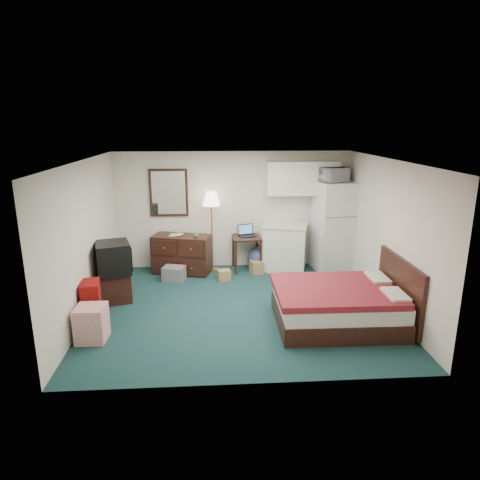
{
  "coord_description": "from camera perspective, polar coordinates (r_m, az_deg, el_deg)",
  "views": [
    {
      "loc": [
        -0.46,
        -6.79,
        3.07
      ],
      "look_at": [
        0.02,
        0.31,
        1.12
      ],
      "focal_mm": 32.0,
      "sensor_mm": 36.0,
      "label": 1
    }
  ],
  "objects": [
    {
      "name": "mirror",
      "position": [
        9.16,
        -9.48,
        6.25
      ],
      "size": [
        0.8,
        0.06,
        1.0
      ],
      "primitive_type": null,
      "color": "white",
      "rests_on": "walls"
    },
    {
      "name": "cardboard_box_b",
      "position": [
        9.02,
        2.19,
        -3.64
      ],
      "size": [
        0.29,
        0.32,
        0.27
      ],
      "primitive_type": null,
      "rotation": [
        0.0,
        0.0,
        0.27
      ],
      "color": "#AB7C48",
      "rests_on": "floor"
    },
    {
      "name": "suitcase",
      "position": [
        7.12,
        -19.19,
        -7.97
      ],
      "size": [
        0.34,
        0.48,
        0.71
      ],
      "primitive_type": null,
      "rotation": [
        0.0,
        0.0,
        0.18
      ],
      "color": "maroon",
      "rests_on": "floor"
    },
    {
      "name": "laptop",
      "position": [
        9.05,
        0.99,
        1.21
      ],
      "size": [
        0.4,
        0.36,
        0.23
      ],
      "primitive_type": null,
      "rotation": [
        0.0,
        0.0,
        0.27
      ],
      "color": "black",
      "rests_on": "desk"
    },
    {
      "name": "upper_cabinets",
      "position": [
        9.13,
        8.29,
        8.17
      ],
      "size": [
        1.5,
        0.35,
        0.7
      ],
      "primitive_type": null,
      "color": "white",
      "rests_on": "walls"
    },
    {
      "name": "file_bin",
      "position": [
        8.7,
        -8.79,
        -4.46
      ],
      "size": [
        0.49,
        0.41,
        0.29
      ],
      "primitive_type": null,
      "rotation": [
        0.0,
        0.0,
        -0.28
      ],
      "color": "gray",
      "rests_on": "floor"
    },
    {
      "name": "bed",
      "position": [
        6.94,
        12.82,
        -8.55
      ],
      "size": [
        1.9,
        1.49,
        0.6
      ],
      "primitive_type": null,
      "rotation": [
        0.0,
        0.0,
        -0.01
      ],
      "color": "maroon",
      "rests_on": "floor"
    },
    {
      "name": "floor",
      "position": [
        7.46,
        -0.02,
        -8.92
      ],
      "size": [
        5.0,
        4.5,
        0.01
      ],
      "primitive_type": "cube",
      "color": "#1B3F3E",
      "rests_on": "ground"
    },
    {
      "name": "crt_tv",
      "position": [
        7.76,
        -16.58,
        -2.26
      ],
      "size": [
        0.74,
        0.77,
        0.53
      ],
      "primitive_type": null,
      "rotation": [
        0.0,
        0.0,
        0.3
      ],
      "color": "black",
      "rests_on": "tv_stand"
    },
    {
      "name": "desk",
      "position": [
        9.16,
        0.9,
        -1.79
      ],
      "size": [
        0.61,
        0.61,
        0.74
      ],
      "primitive_type": null,
      "rotation": [
        0.0,
        0.0,
        0.05
      ],
      "color": "black",
      "rests_on": "floor"
    },
    {
      "name": "kitchen_counter",
      "position": [
        9.21,
        5.94,
        -1.05
      ],
      "size": [
        1.02,
        0.88,
        0.96
      ],
      "primitive_type": null,
      "rotation": [
        0.0,
        0.0,
        -0.27
      ],
      "color": "white",
      "rests_on": "floor"
    },
    {
      "name": "exercise_ball",
      "position": [
        9.23,
        2.5,
        -2.44
      ],
      "size": [
        0.54,
        0.54,
        0.5
      ],
      "primitive_type": "sphere",
      "rotation": [
        0.0,
        0.0,
        0.1
      ],
      "color": "navy",
      "rests_on": "floor"
    },
    {
      "name": "mug",
      "position": [
        8.77,
        -5.87,
        0.72
      ],
      "size": [
        0.13,
        0.1,
        0.12
      ],
      "primitive_type": "imported",
      "rotation": [
        0.0,
        0.0,
        -0.12
      ],
      "color": "#479740",
      "rests_on": "dresser"
    },
    {
      "name": "microwave",
      "position": [
        9.02,
        12.47,
        8.72
      ],
      "size": [
        0.61,
        0.51,
        0.36
      ],
      "primitive_type": "imported",
      "rotation": [
        0.0,
        0.0,
        0.49
      ],
      "color": "silver",
      "rests_on": "fridge"
    },
    {
      "name": "tv_stand",
      "position": [
        7.97,
        -16.36,
        -5.86
      ],
      "size": [
        0.68,
        0.71,
        0.54
      ],
      "primitive_type": null,
      "rotation": [
        0.0,
        0.0,
        0.28
      ],
      "color": "black",
      "rests_on": "floor"
    },
    {
      "name": "fridge",
      "position": [
        9.29,
        12.41,
        1.81
      ],
      "size": [
        0.89,
        0.89,
        1.9
      ],
      "primitive_type": null,
      "rotation": [
        0.0,
        0.0,
        0.15
      ],
      "color": "silver",
      "rests_on": "floor"
    },
    {
      "name": "walls",
      "position": [
        7.04,
        -0.02,
        0.39
      ],
      "size": [
        5.01,
        4.51,
        2.5
      ],
      "color": "#EFE3C8",
      "rests_on": "floor"
    },
    {
      "name": "retail_box",
      "position": [
        6.67,
        -19.19,
        -10.45
      ],
      "size": [
        0.43,
        0.43,
        0.52
      ],
      "primitive_type": null,
      "rotation": [
        0.0,
        0.0,
        -0.03
      ],
      "color": "silver",
      "rests_on": "floor"
    },
    {
      "name": "book_a",
      "position": [
        8.99,
        -9.33,
        1.31
      ],
      "size": [
        0.16,
        0.05,
        0.22
      ],
      "primitive_type": "imported",
      "rotation": [
        0.0,
        0.0,
        -0.2
      ],
      "color": "#AB7C48",
      "rests_on": "dresser"
    },
    {
      "name": "dresser",
      "position": [
        9.07,
        -7.75,
        -1.87
      ],
      "size": [
        1.28,
        0.82,
        0.81
      ],
      "primitive_type": null,
      "rotation": [
        0.0,
        0.0,
        -0.26
      ],
      "color": "black",
      "rests_on": "floor"
    },
    {
      "name": "headboard",
      "position": [
        7.19,
        20.49,
        -6.19
      ],
      "size": [
        0.06,
        1.56,
        1.0
      ],
      "primitive_type": null,
      "color": "black",
      "rests_on": "walls"
    },
    {
      "name": "floor_lamp",
      "position": [
        9.04,
        -3.77,
        1.13
      ],
      "size": [
        0.43,
        0.43,
        1.7
      ],
      "primitive_type": null,
      "rotation": [
        0.0,
        0.0,
        0.19
      ],
      "color": "gold",
      "rests_on": "floor"
    },
    {
      "name": "ceiling",
      "position": [
        6.83,
        -0.02,
        10.57
      ],
      "size": [
        5.0,
        4.5,
        0.01
      ],
      "primitive_type": "cube",
      "color": "#EFE3C8",
      "rests_on": "walls"
    },
    {
      "name": "book_b",
      "position": [
        9.01,
        -8.68,
        1.36
      ],
      "size": [
        0.16,
        0.07,
        0.22
      ],
      "primitive_type": "imported",
      "rotation": [
        0.0,
        0.0,
        -0.33
      ],
      "color": "#AB7C48",
      "rests_on": "dresser"
    },
    {
      "name": "cardboard_box_a",
      "position": [
        8.65,
        -2.16,
        -4.68
      ],
      "size": [
        0.29,
        0.26,
        0.21
      ],
      "primitive_type": null,
      "rotation": [
        0.0,
        0.0,
        0.22
      ],
      "color": "#AB7C48",
      "rests_on": "floor"
    }
  ]
}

